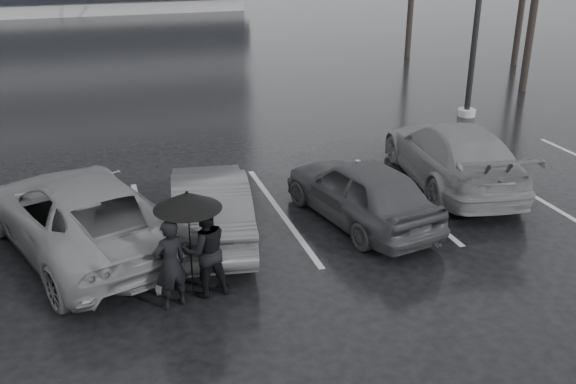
{
  "coord_description": "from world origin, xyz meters",
  "views": [
    {
      "loc": [
        -2.92,
        -9.16,
        5.57
      ],
      "look_at": [
        0.29,
        1.0,
        1.1
      ],
      "focal_mm": 40.0,
      "sensor_mm": 36.0,
      "label": 1
    }
  ],
  "objects_px": {
    "car_west_a": "(210,205)",
    "pedestrian_left": "(170,265)",
    "car_east": "(452,154)",
    "car_main": "(361,191)",
    "car_west_b": "(81,213)",
    "pedestrian_right": "(205,250)"
  },
  "relations": [
    {
      "from": "car_west_a",
      "to": "car_west_b",
      "type": "relative_size",
      "value": 0.77
    },
    {
      "from": "car_west_b",
      "to": "pedestrian_right",
      "type": "xyz_separation_m",
      "value": [
        1.87,
        -2.22,
        0.07
      ]
    },
    {
      "from": "car_west_a",
      "to": "pedestrian_left",
      "type": "height_order",
      "value": "pedestrian_left"
    },
    {
      "from": "car_west_a",
      "to": "car_west_b",
      "type": "height_order",
      "value": "car_west_b"
    },
    {
      "from": "car_main",
      "to": "car_west_b",
      "type": "height_order",
      "value": "car_west_b"
    },
    {
      "from": "car_main",
      "to": "pedestrian_right",
      "type": "height_order",
      "value": "pedestrian_right"
    },
    {
      "from": "car_east",
      "to": "pedestrian_right",
      "type": "xyz_separation_m",
      "value": [
        -6.28,
        -3.05,
        0.07
      ]
    },
    {
      "from": "car_west_b",
      "to": "car_east",
      "type": "xyz_separation_m",
      "value": [
        8.15,
        0.83,
        0.0
      ]
    },
    {
      "from": "car_main",
      "to": "car_west_b",
      "type": "relative_size",
      "value": 0.75
    },
    {
      "from": "car_west_a",
      "to": "car_east",
      "type": "relative_size",
      "value": 0.81
    },
    {
      "from": "car_west_a",
      "to": "pedestrian_left",
      "type": "distance_m",
      "value": 2.49
    },
    {
      "from": "car_west_a",
      "to": "car_east",
      "type": "height_order",
      "value": "car_east"
    },
    {
      "from": "car_west_b",
      "to": "pedestrian_right",
      "type": "bearing_deg",
      "value": 110.09
    },
    {
      "from": "car_main",
      "to": "pedestrian_left",
      "type": "height_order",
      "value": "pedestrian_left"
    },
    {
      "from": "car_west_a",
      "to": "pedestrian_right",
      "type": "xyz_separation_m",
      "value": [
        -0.47,
        -2.02,
        0.13
      ]
    },
    {
      "from": "car_west_a",
      "to": "pedestrian_right",
      "type": "height_order",
      "value": "pedestrian_right"
    },
    {
      "from": "car_main",
      "to": "car_west_b",
      "type": "xyz_separation_m",
      "value": [
        -5.33,
        0.44,
        0.05
      ]
    },
    {
      "from": "car_east",
      "to": "car_west_b",
      "type": "bearing_deg",
      "value": 14.8
    },
    {
      "from": "car_west_a",
      "to": "car_east",
      "type": "distance_m",
      "value": 5.9
    },
    {
      "from": "car_main",
      "to": "car_west_a",
      "type": "xyz_separation_m",
      "value": [
        -2.99,
        0.24,
        -0.0
      ]
    },
    {
      "from": "pedestrian_left",
      "to": "pedestrian_right",
      "type": "height_order",
      "value": "pedestrian_right"
    },
    {
      "from": "car_main",
      "to": "pedestrian_right",
      "type": "relative_size",
      "value": 2.46
    }
  ]
}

